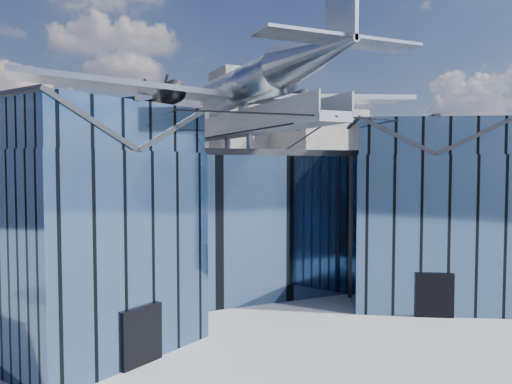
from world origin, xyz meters
name	(u,v)px	position (x,y,z in m)	size (l,w,h in m)	color
ground_plane	(270,314)	(0.00, 0.00, 0.00)	(120.00, 120.00, 0.00)	gray
museum	(234,213)	(0.00, 5.82, 5.54)	(32.88, 24.50, 17.60)	#426087
bg_towers	(134,158)	(1.45, 50.49, 10.01)	(77.00, 24.50, 26.00)	slate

